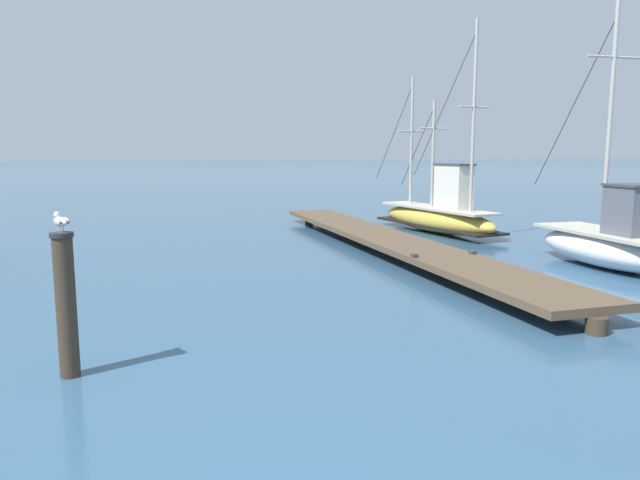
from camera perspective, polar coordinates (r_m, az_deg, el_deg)
name	(u,v)px	position (r m, az deg, el deg)	size (l,w,h in m)	color
floating_dock	(388,240)	(17.90, 6.57, 0.05)	(2.67, 17.41, 0.53)	brown
fishing_boat_0	(610,242)	(17.09, 26.14, -0.21)	(1.80, 5.67, 6.72)	silver
fishing_boat_1	(439,213)	(22.38, 11.35, 2.52)	(2.64, 7.46, 7.31)	gold
mooring_piling	(66,303)	(8.51, -23.27, -5.58)	(0.30, 0.30, 1.95)	#3D3023
perched_seagull	(61,221)	(8.32, -23.69, 1.67)	(0.26, 0.35, 0.26)	gold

